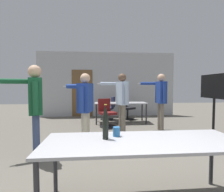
{
  "coord_description": "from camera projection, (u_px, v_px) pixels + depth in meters",
  "views": [
    {
      "loc": [
        -0.45,
        -1.5,
        1.33
      ],
      "look_at": [
        -0.1,
        2.59,
        1.1
      ],
      "focal_mm": 28.0,
      "sensor_mm": 36.0,
      "label": 1
    }
  ],
  "objects": [
    {
      "name": "office_chair_mid_tucked",
      "position": [
        126.0,
        109.0,
        7.09
      ],
      "size": [
        0.67,
        0.68,
        0.91
      ],
      "rotation": [
        0.0,
        0.0,
        3.76
      ],
      "color": "black",
      "rests_on": "ground_plane"
    },
    {
      "name": "person_near_casual",
      "position": [
        85.0,
        103.0,
        3.76
      ],
      "size": [
        0.71,
        0.75,
        1.61
      ],
      "rotation": [
        0.0,
        0.0,
        1.33
      ],
      "color": "beige",
      "rests_on": "ground_plane"
    },
    {
      "name": "drink_cup",
      "position": [
        116.0,
        132.0,
        2.07
      ],
      "size": [
        0.08,
        0.08,
        0.11
      ],
      "color": "#2866A3",
      "rests_on": "conference_table_near"
    },
    {
      "name": "conference_table_near",
      "position": [
        143.0,
        146.0,
        1.91
      ],
      "size": [
        2.18,
        0.79,
        0.74
      ],
      "color": "#A8A8AD",
      "rests_on": "ground_plane"
    },
    {
      "name": "person_right_polo",
      "position": [
        34.0,
        102.0,
        3.13
      ],
      "size": [
        0.87,
        0.55,
        1.71
      ],
      "rotation": [
        0.0,
        0.0,
        1.91
      ],
      "color": "#3D4C75",
      "rests_on": "ground_plane"
    },
    {
      "name": "beer_bottle",
      "position": [
        105.0,
        123.0,
        1.95
      ],
      "size": [
        0.07,
        0.07,
        0.39
      ],
      "color": "black",
      "rests_on": "conference_table_near"
    },
    {
      "name": "person_far_watching",
      "position": [
        161.0,
        96.0,
        5.23
      ],
      "size": [
        0.78,
        0.57,
        1.7
      ],
      "rotation": [
        0.0,
        0.0,
        1.62
      ],
      "color": "slate",
      "rests_on": "ground_plane"
    },
    {
      "name": "back_wall",
      "position": [
        107.0,
        85.0,
        7.79
      ],
      "size": [
        6.07,
        0.12,
        2.83
      ],
      "color": "#B2B5B7",
      "rests_on": "ground_plane"
    },
    {
      "name": "office_chair_far_right",
      "position": [
        107.0,
        114.0,
        5.75
      ],
      "size": [
        0.62,
        0.66,
        0.92
      ],
      "rotation": [
        0.0,
        0.0,
        3.56
      ],
      "color": "black",
      "rests_on": "ground_plane"
    },
    {
      "name": "office_chair_side_rolled",
      "position": [
        109.0,
        109.0,
        6.96
      ],
      "size": [
        0.63,
        0.59,
        0.91
      ],
      "rotation": [
        0.0,
        0.0,
        1.26
      ],
      "color": "black",
      "rests_on": "ground_plane"
    },
    {
      "name": "conference_table_far",
      "position": [
        121.0,
        105.0,
        6.37
      ],
      "size": [
        1.88,
        0.69,
        0.74
      ],
      "color": "#A8A8AD",
      "rests_on": "ground_plane"
    },
    {
      "name": "tv_screen",
      "position": [
        214.0,
        98.0,
        4.39
      ],
      "size": [
        0.44,
        1.1,
        1.64
      ],
      "rotation": [
        0.0,
        0.0,
        -1.57
      ],
      "color": "black",
      "rests_on": "ground_plane"
    },
    {
      "name": "person_left_plaid",
      "position": [
        122.0,
        97.0,
        4.87
      ],
      "size": [
        0.86,
        0.55,
        1.68
      ],
      "rotation": [
        0.0,
        0.0,
        1.89
      ],
      "color": "slate",
      "rests_on": "ground_plane"
    }
  ]
}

